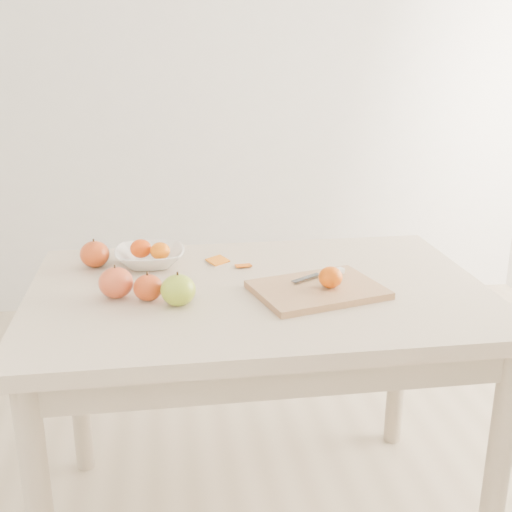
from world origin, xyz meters
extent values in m
plane|color=white|center=(0.00, 1.75, 1.35)|extent=(3.50, 0.00, 3.50)
cube|color=beige|center=(0.00, 0.00, 0.73)|extent=(1.20, 0.80, 0.04)
cylinder|color=#BCAA8E|center=(-0.54, 0.34, 0.35)|extent=(0.06, 0.06, 0.71)
cylinder|color=#BCAA8E|center=(0.54, 0.34, 0.35)|extent=(0.06, 0.06, 0.71)
cylinder|color=#BCAA8E|center=(0.54, -0.34, 0.35)|extent=(0.06, 0.06, 0.71)
cube|color=tan|center=(0.14, -0.06, 0.76)|extent=(0.36, 0.30, 0.02)
ellipsoid|color=#C95F07|center=(0.17, -0.07, 0.80)|extent=(0.06, 0.06, 0.05)
imported|color=white|center=(-0.29, 0.22, 0.77)|extent=(0.20, 0.20, 0.05)
ellipsoid|color=#C93707|center=(-0.31, 0.23, 0.80)|extent=(0.06, 0.06, 0.05)
ellipsoid|color=orange|center=(-0.26, 0.21, 0.80)|extent=(0.06, 0.06, 0.05)
cube|color=#CF660E|center=(-0.09, 0.21, 0.75)|extent=(0.07, 0.07, 0.01)
cube|color=orange|center=(-0.02, 0.16, 0.75)|extent=(0.05, 0.04, 0.01)
cube|color=white|center=(0.20, 0.01, 0.78)|extent=(0.07, 0.06, 0.01)
cube|color=#34373C|center=(0.12, -0.02, 0.78)|extent=(0.09, 0.06, 0.00)
ellipsoid|color=#6AA01D|center=(-0.21, -0.09, 0.79)|extent=(0.09, 0.09, 0.08)
ellipsoid|color=#A61A26|center=(-0.37, -0.02, 0.79)|extent=(0.09, 0.09, 0.08)
ellipsoid|color=maroon|center=(-0.44, 0.23, 0.79)|extent=(0.08, 0.08, 0.08)
ellipsoid|color=maroon|center=(-0.29, -0.05, 0.78)|extent=(0.07, 0.07, 0.07)
camera|label=1|loc=(-0.23, -1.56, 1.36)|focal=45.00mm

